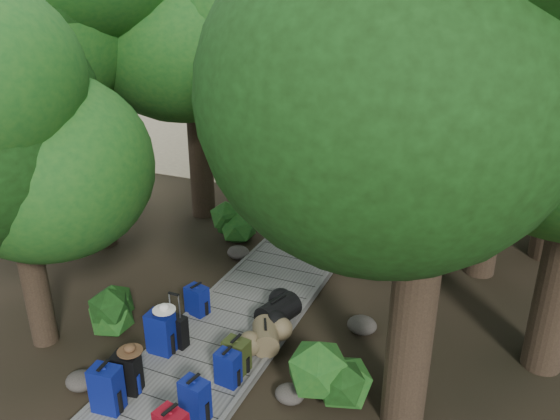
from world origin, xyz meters
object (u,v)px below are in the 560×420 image
at_px(backpack_left_a, 106,387).
at_px(duffel_right_khaki, 266,336).
at_px(backpack_left_c, 161,331).
at_px(sun_lounger, 463,152).
at_px(backpack_left_b, 127,371).
at_px(backpack_right_b, 195,398).
at_px(suitcase_on_boardwalk, 177,331).
at_px(lone_suitcase_on_sand, 380,163).
at_px(duffel_right_black, 278,312).
at_px(backpack_left_d, 197,299).
at_px(backpack_right_c, 228,366).
at_px(kayak, 291,140).
at_px(backpack_right_d, 237,354).

relative_size(backpack_left_a, duffel_right_khaki, 1.21).
distance_m(backpack_left_a, backpack_left_c, 1.45).
relative_size(backpack_left_a, sun_lounger, 0.43).
relative_size(backpack_left_b, backpack_right_b, 1.02).
height_order(suitcase_on_boardwalk, lone_suitcase_on_sand, suitcase_on_boardwalk).
relative_size(backpack_left_c, duffel_right_black, 1.04).
height_order(backpack_left_d, sun_lounger, backpack_left_d).
bearing_deg(backpack_left_a, backpack_right_c, 35.40).
bearing_deg(suitcase_on_boardwalk, sun_lounger, 82.47).
distance_m(backpack_left_b, suitcase_on_boardwalk, 1.26).
distance_m(duffel_right_khaki, sun_lounger, 12.92).
distance_m(duffel_right_black, kayak, 12.38).
distance_m(backpack_left_b, backpack_left_d, 2.26).
bearing_deg(backpack_right_d, backpack_right_b, -86.31).
height_order(backpack_left_a, duffel_right_khaki, backpack_left_a).
bearing_deg(sun_lounger, lone_suitcase_on_sand, -128.71).
bearing_deg(backpack_left_a, lone_suitcase_on_sand, 79.27).
relative_size(backpack_left_a, backpack_left_b, 1.11).
relative_size(backpack_left_a, kayak, 0.24).
bearing_deg(backpack_left_c, duffel_right_khaki, 25.30).
distance_m(backpack_left_c, backpack_left_d, 1.24).
xyz_separation_m(lone_suitcase_on_sand, sun_lounger, (2.40, 2.58, -0.03)).
height_order(backpack_left_c, duffel_right_khaki, backpack_left_c).
bearing_deg(kayak, backpack_right_d, -90.09).
relative_size(backpack_left_c, duffel_right_khaki, 1.23).
height_order(backpack_left_d, lone_suitcase_on_sand, backpack_left_d).
height_order(backpack_left_c, backpack_right_c, backpack_left_c).
bearing_deg(sun_lounger, backpack_left_d, -101.34).
distance_m(backpack_left_b, kayak, 14.43).
bearing_deg(backpack_left_a, kayak, 95.51).
xyz_separation_m(backpack_right_c, lone_suitcase_on_sand, (-0.43, 11.26, -0.08)).
bearing_deg(lone_suitcase_on_sand, backpack_right_c, -103.50).
height_order(backpack_right_c, duffel_right_black, backpack_right_c).
height_order(backpack_right_c, kayak, backpack_right_c).
bearing_deg(backpack_right_c, kayak, 113.81).
distance_m(duffel_right_black, sun_lounger, 12.21).
bearing_deg(backpack_left_b, suitcase_on_boardwalk, 77.53).
xyz_separation_m(duffel_right_black, lone_suitcase_on_sand, (-0.49, 9.48, -0.02)).
relative_size(backpack_right_b, backpack_right_d, 1.17).
bearing_deg(backpack_right_c, backpack_left_a, -132.62).
height_order(backpack_right_b, duffel_right_khaki, backpack_right_b).
relative_size(suitcase_on_boardwalk, sun_lounger, 0.31).
xyz_separation_m(backpack_left_a, backpack_left_c, (-0.08, 1.45, 0.01)).
height_order(backpack_left_a, suitcase_on_boardwalk, backpack_left_a).
height_order(backpack_right_c, suitcase_on_boardwalk, backpack_right_c).
relative_size(backpack_left_d, backpack_right_d, 1.01).
height_order(backpack_right_c, backpack_right_d, backpack_right_c).
distance_m(backpack_left_c, backpack_right_b, 1.73).
relative_size(backpack_left_b, backpack_left_d, 1.19).
height_order(suitcase_on_boardwalk, sun_lounger, suitcase_on_boardwalk).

